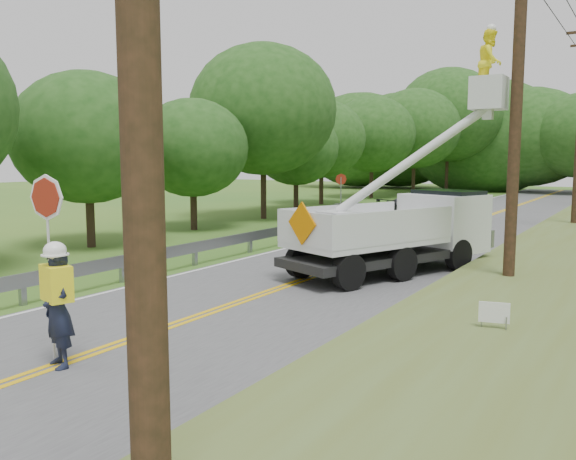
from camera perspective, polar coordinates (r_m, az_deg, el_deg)
The scene contains 12 objects.
ground at distance 11.19m, azimuth -16.74°, elevation -10.86°, with size 140.00×140.00×0.00m, color #306322.
road at distance 22.74m, azimuth 10.70°, elevation -1.65°, with size 7.20×96.00×0.03m.
guardrail at distance 25.17m, azimuth 2.93°, elevation 0.54°, with size 0.18×48.00×0.77m.
utility_poles at distance 24.27m, azimuth 24.96°, elevation 10.82°, with size 1.60×43.30×10.00m.
treeline_left at distance 44.81m, azimuth 7.57°, elevation 10.24°, with size 11.99×57.78×12.08m.
treeline_horizon at distance 63.84m, azimuth 23.78°, elevation 8.31°, with size 58.24×15.22×12.27m.
flagger at distance 10.14m, azimuth -21.55°, elevation -6.34°, with size 1.19×0.65×3.10m.
bucket_truck at distance 17.92m, azimuth 12.46°, elevation 0.90°, with size 5.33×7.11×6.66m.
suv_silver at distance 23.64m, azimuth 6.24°, elevation 0.75°, with size 2.67×5.79×1.61m, color #B9BCC1.
suv_darkgrey at distance 31.31m, azimuth 12.49°, elevation 1.93°, with size 1.93×4.74×1.37m, color #323339.
stop_sign_permanent at distance 29.24m, azimuth 5.17°, elevation 3.78°, with size 0.54×0.18×2.63m.
yard_sign at distance 11.36m, azimuth 19.42°, elevation -7.73°, with size 0.53×0.16×0.78m.
Camera 1 is at (8.07, -6.99, 3.37)m, focal length 36.54 mm.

